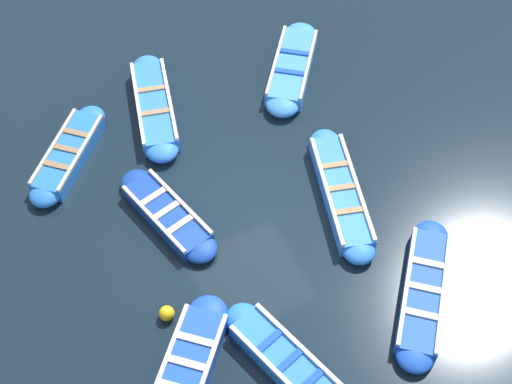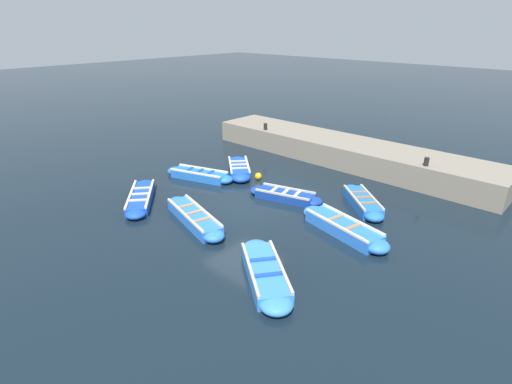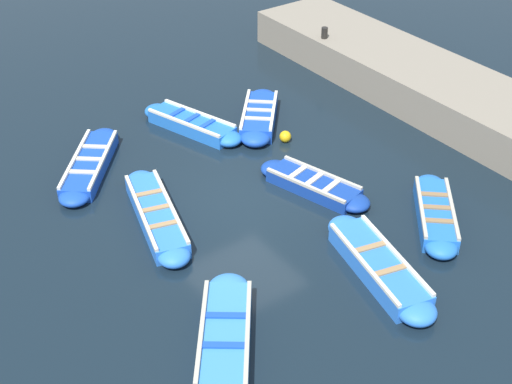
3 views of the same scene
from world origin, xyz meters
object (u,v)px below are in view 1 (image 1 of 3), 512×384
Objects in this scene: boat_end_of_row at (341,193)px; boat_broadside at (423,292)px; boat_inner_gap at (289,365)px; boat_bow_out at (188,368)px; buoy_orange_near at (167,313)px; boat_drifting at (154,106)px; boat_stern_in at (167,214)px; boat_outer_right at (292,68)px; boat_outer_left at (69,154)px.

boat_end_of_row is 1.19× the size of boat_broadside.
boat_inner_gap is at bearing -175.58° from boat_broadside.
boat_bow_out is 9.20× the size of buoy_orange_near.
boat_drifting is 1.18× the size of boat_stern_in.
boat_drifting reaches higher than buoy_orange_near.
boat_outer_right is (5.46, 6.44, -0.01)m from boat_bow_out.
boat_broadside is (0.30, -2.90, -0.02)m from boat_end_of_row.
boat_outer_left is (-2.34, -0.58, -0.02)m from boat_drifting.
buoy_orange_near is (-4.88, 1.76, -0.01)m from boat_broadside.
boat_end_of_row is 5.21m from boat_bow_out.
boat_bow_out is 0.90× the size of boat_broadside.
boat_inner_gap is at bearing -49.42° from buoy_orange_near.
boat_stern_in is 3.88m from boat_end_of_row.
buoy_orange_near is (0.04, 1.25, -0.04)m from boat_bow_out.
buoy_orange_near is at bearing -82.80° from boat_outer_left.
boat_drifting is 7.82m from boat_broadside.
boat_end_of_row reaches higher than boat_stern_in.
boat_outer_left is at bearing 119.93° from boat_stern_in.
boat_inner_gap is at bearing -90.09° from boat_drifting.
boat_end_of_row is at bearing 27.31° from boat_bow_out.
boat_drifting is at bearing 74.73° from boat_stern_in.
boat_outer_right reaches higher than boat_inner_gap.
boat_inner_gap is 3.18m from boat_broadside.
boat_broadside is at bearing 4.42° from boat_inner_gap.
boat_end_of_row is 1.16× the size of boat_outer_right.
boat_outer_right is at bearing 3.62° from boat_outer_left.
boat_end_of_row is 1.14× the size of boat_inner_gap.
boat_end_of_row is at bearing 13.90° from buoy_orange_near.
boat_bow_out is at bearing -91.97° from buoy_orange_near.
buoy_orange_near is at bearing 130.58° from boat_inner_gap.
boat_broadside is (3.17, 0.24, -0.02)m from boat_inner_gap.
boat_drifting is 11.73× the size of buoy_orange_near.
boat_outer_right is (0.53, 6.95, 0.02)m from boat_broadside.
boat_outer_left reaches higher than boat_stern_in.
boat_drifting reaches higher than boat_outer_right.
boat_end_of_row is 1.32× the size of boat_bow_out.
boat_outer_left is at bearing -176.38° from boat_outer_right.
boat_drifting is 3.69m from boat_outer_right.
boat_outer_left is 0.85× the size of boat_outer_right.
boat_outer_left is at bearing 129.89° from boat_broadside.
boat_inner_gap is 10.64× the size of buoy_orange_near.
boat_stern_in is at bearing -147.06° from boat_outer_right.
boat_end_of_row is 12.14× the size of buoy_orange_near.
buoy_orange_near is (-5.41, -5.19, -0.03)m from boat_outer_right.
boat_outer_right reaches higher than boat_outer_left.
boat_end_of_row is (3.72, -1.11, 0.03)m from boat_stern_in.
boat_stern_in is 9.97× the size of buoy_orange_near.
boat_stern_in is 0.82× the size of boat_end_of_row.
boat_broadside is at bearing -5.86° from boat_bow_out.
buoy_orange_near is at bearing -136.21° from boat_outer_right.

